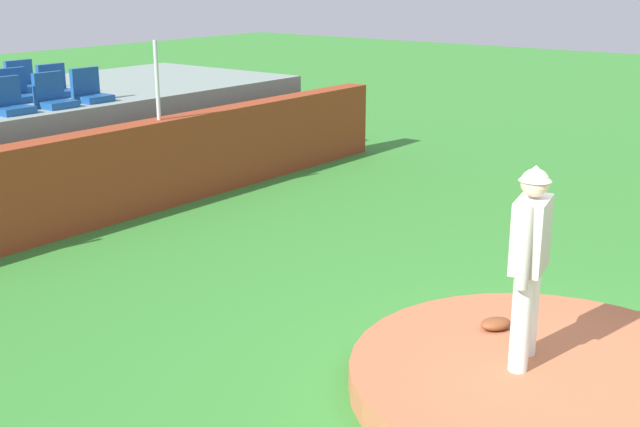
{
  "coord_description": "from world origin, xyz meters",
  "views": [
    {
      "loc": [
        -6.06,
        -2.28,
        3.39
      ],
      "look_at": [
        0.0,
        2.41,
        1.13
      ],
      "focal_mm": 46.45,
      "sensor_mm": 36.0,
      "label": 1
    }
  ],
  "objects_px": {
    "pitcher": "(530,251)",
    "stadium_chair_11": "(56,86)",
    "stadium_chair_4": "(53,96)",
    "stadium_chair_3": "(9,102)",
    "stadium_chair_5": "(90,91)",
    "fielding_glove": "(496,324)",
    "stadium_chair_10": "(16,91)",
    "stadium_chair_17": "(23,82)"
  },
  "relations": [
    {
      "from": "stadium_chair_3",
      "to": "stadium_chair_11",
      "type": "distance_m",
      "value": 1.63
    },
    {
      "from": "stadium_chair_4",
      "to": "stadium_chair_11",
      "type": "distance_m",
      "value": 1.12
    },
    {
      "from": "pitcher",
      "to": "fielding_glove",
      "type": "bearing_deg",
      "value": 32.54
    },
    {
      "from": "stadium_chair_5",
      "to": "stadium_chair_11",
      "type": "relative_size",
      "value": 1.0
    },
    {
      "from": "stadium_chair_4",
      "to": "stadium_chair_17",
      "type": "distance_m",
      "value": 1.94
    },
    {
      "from": "fielding_glove",
      "to": "stadium_chair_17",
      "type": "distance_m",
      "value": 9.42
    },
    {
      "from": "stadium_chair_4",
      "to": "stadium_chair_10",
      "type": "bearing_deg",
      "value": -88.27
    },
    {
      "from": "fielding_glove",
      "to": "stadium_chair_11",
      "type": "distance_m",
      "value": 8.52
    },
    {
      "from": "stadium_chair_3",
      "to": "stadium_chair_5",
      "type": "bearing_deg",
      "value": -179.36
    },
    {
      "from": "stadium_chair_11",
      "to": "stadium_chair_5",
      "type": "bearing_deg",
      "value": 89.92
    },
    {
      "from": "stadium_chair_3",
      "to": "stadium_chair_17",
      "type": "distance_m",
      "value": 2.27
    },
    {
      "from": "stadium_chair_4",
      "to": "stadium_chair_10",
      "type": "height_order",
      "value": "same"
    },
    {
      "from": "pitcher",
      "to": "stadium_chair_11",
      "type": "distance_m",
      "value": 8.96
    },
    {
      "from": "fielding_glove",
      "to": "stadium_chair_3",
      "type": "distance_m",
      "value": 7.56
    },
    {
      "from": "stadium_chair_17",
      "to": "stadium_chair_3",
      "type": "bearing_deg",
      "value": 52.07
    },
    {
      "from": "stadium_chair_11",
      "to": "stadium_chair_17",
      "type": "xyz_separation_m",
      "value": [
        0.02,
        0.92,
        0.0
      ]
    },
    {
      "from": "stadium_chair_3",
      "to": "stadium_chair_5",
      "type": "distance_m",
      "value": 1.37
    },
    {
      "from": "stadium_chair_5",
      "to": "stadium_chair_17",
      "type": "distance_m",
      "value": 1.77
    },
    {
      "from": "pitcher",
      "to": "stadium_chair_11",
      "type": "relative_size",
      "value": 3.38
    },
    {
      "from": "stadium_chair_5",
      "to": "stadium_chair_17",
      "type": "height_order",
      "value": "same"
    },
    {
      "from": "stadium_chair_4",
      "to": "stadium_chair_10",
      "type": "xyz_separation_m",
      "value": [
        -0.03,
        0.9,
        0.0
      ]
    },
    {
      "from": "fielding_glove",
      "to": "pitcher",
      "type": "bearing_deg",
      "value": -104.35
    },
    {
      "from": "pitcher",
      "to": "stadium_chair_5",
      "type": "height_order",
      "value": "stadium_chair_5"
    },
    {
      "from": "stadium_chair_4",
      "to": "pitcher",
      "type": "bearing_deg",
      "value": 82.2
    },
    {
      "from": "stadium_chair_10",
      "to": "stadium_chair_5",
      "type": "bearing_deg",
      "value": 128.97
    },
    {
      "from": "pitcher",
      "to": "stadium_chair_10",
      "type": "height_order",
      "value": "stadium_chair_10"
    },
    {
      "from": "pitcher",
      "to": "stadium_chair_4",
      "type": "relative_size",
      "value": 3.38
    },
    {
      "from": "stadium_chair_5",
      "to": "stadium_chair_17",
      "type": "bearing_deg",
      "value": -90.72
    },
    {
      "from": "stadium_chair_4",
      "to": "fielding_glove",
      "type": "bearing_deg",
      "value": 85.22
    },
    {
      "from": "fielding_glove",
      "to": "stadium_chair_10",
      "type": "bearing_deg",
      "value": 116.16
    },
    {
      "from": "pitcher",
      "to": "fielding_glove",
      "type": "height_order",
      "value": "pitcher"
    },
    {
      "from": "pitcher",
      "to": "stadium_chair_17",
      "type": "distance_m",
      "value": 9.86
    },
    {
      "from": "stadium_chair_11",
      "to": "fielding_glove",
      "type": "bearing_deg",
      "value": 81.15
    },
    {
      "from": "fielding_glove",
      "to": "stadium_chair_3",
      "type": "height_order",
      "value": "stadium_chair_3"
    },
    {
      "from": "stadium_chair_3",
      "to": "stadium_chair_11",
      "type": "relative_size",
      "value": 1.0
    },
    {
      "from": "stadium_chair_10",
      "to": "stadium_chair_11",
      "type": "relative_size",
      "value": 1.0
    },
    {
      "from": "stadium_chair_4",
      "to": "stadium_chair_11",
      "type": "height_order",
      "value": "same"
    },
    {
      "from": "pitcher",
      "to": "stadium_chair_10",
      "type": "distance_m",
      "value": 8.85
    },
    {
      "from": "fielding_glove",
      "to": "stadium_chair_10",
      "type": "distance_m",
      "value": 8.45
    },
    {
      "from": "stadium_chair_4",
      "to": "stadium_chair_11",
      "type": "bearing_deg",
      "value": -126.96
    },
    {
      "from": "pitcher",
      "to": "stadium_chair_3",
      "type": "relative_size",
      "value": 3.38
    },
    {
      "from": "stadium_chair_3",
      "to": "stadium_chair_4",
      "type": "xyz_separation_m",
      "value": [
        0.7,
        -0.02,
        0.0
      ]
    }
  ]
}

